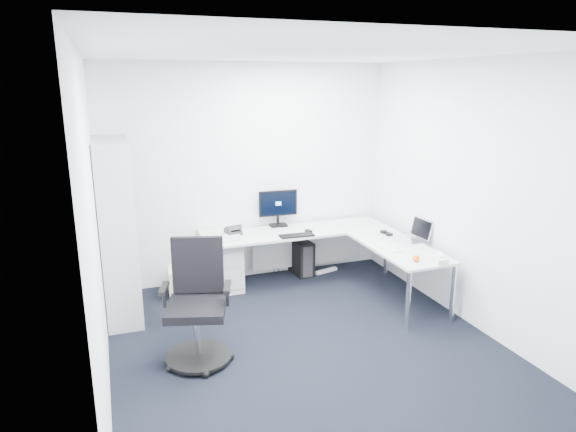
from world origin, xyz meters
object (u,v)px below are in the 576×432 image
object	(u,v)px
monitor	(278,208)
laptop	(406,231)
l_desk	(309,263)
bookshelf	(116,230)
task_chair	(196,305)

from	to	relation	value
monitor	laptop	world-z (taller)	monitor
l_desk	laptop	xyz separation A→B (m)	(0.98, -0.53, 0.46)
l_desk	bookshelf	size ratio (longest dim) A/B	1.19
bookshelf	task_chair	xyz separation A→B (m)	(0.60, -1.26, -0.40)
l_desk	monitor	world-z (taller)	monitor
task_chair	bookshelf	bearing A→B (deg)	131.76
l_desk	laptop	size ratio (longest dim) A/B	6.13
l_desk	monitor	size ratio (longest dim) A/B	4.55
task_chair	laptop	xyz separation A→B (m)	(2.56, 0.68, 0.24)
monitor	laptop	bearing A→B (deg)	-40.75
laptop	monitor	bearing A→B (deg)	133.89
laptop	bookshelf	bearing A→B (deg)	167.12
bookshelf	laptop	bearing A→B (deg)	-10.39
task_chair	monitor	distance (m)	2.30
bookshelf	laptop	size ratio (longest dim) A/B	5.15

